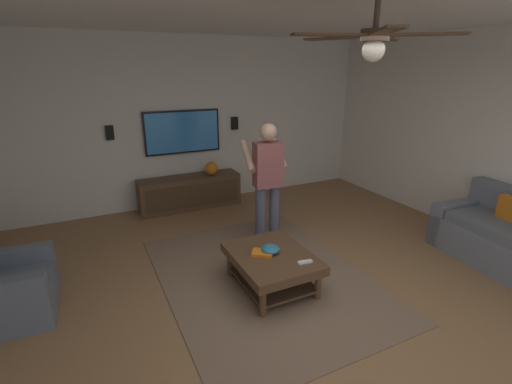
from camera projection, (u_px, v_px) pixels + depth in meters
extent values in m
plane|color=olive|center=(305.00, 308.00, 3.66)|extent=(8.43, 8.43, 0.00)
cube|color=silver|center=(194.00, 122.00, 6.24)|extent=(0.10, 6.57, 2.81)
cube|color=#7A604C|center=(263.00, 277.00, 4.19)|extent=(2.96, 2.19, 0.01)
cube|color=slate|center=(457.00, 221.00, 5.01)|extent=(0.26, 0.85, 0.58)
cube|color=slate|center=(8.00, 298.00, 3.48)|extent=(0.83, 0.83, 0.40)
cube|color=slate|center=(13.00, 274.00, 3.73)|extent=(0.19, 0.81, 0.56)
cube|color=#513823|center=(272.00, 258.00, 3.91)|extent=(1.00, 0.80, 0.10)
cylinder|color=#513823|center=(278.00, 252.00, 4.47)|extent=(0.07, 0.07, 0.30)
cylinder|color=#513823|center=(230.00, 263.00, 4.20)|extent=(0.07, 0.07, 0.30)
cylinder|color=#513823|center=(318.00, 287.00, 3.75)|extent=(0.07, 0.07, 0.30)
cylinder|color=#513823|center=(263.00, 303.00, 3.49)|extent=(0.07, 0.07, 0.30)
cube|color=#452F1E|center=(271.00, 278.00, 3.99)|extent=(0.88, 0.68, 0.03)
cube|color=#513823|center=(190.00, 192.00, 6.22)|extent=(0.44, 1.70, 0.55)
cube|color=#412C1C|center=(194.00, 196.00, 6.03)|extent=(0.01, 1.56, 0.39)
cube|color=black|center=(183.00, 132.00, 6.10)|extent=(0.05, 1.28, 0.72)
cube|color=#337ED0|center=(183.00, 132.00, 6.08)|extent=(0.01, 1.22, 0.66)
cylinder|color=#4C5166|center=(274.00, 214.00, 4.93)|extent=(0.14, 0.14, 0.82)
cylinder|color=#4C5166|center=(260.00, 216.00, 4.87)|extent=(0.14, 0.14, 0.82)
cube|color=#8C4C4C|center=(268.00, 165.00, 4.68)|extent=(0.26, 0.39, 0.58)
sphere|color=tan|center=(268.00, 132.00, 4.54)|extent=(0.22, 0.22, 0.22)
cylinder|color=tan|center=(279.00, 154.00, 4.87)|extent=(0.49, 0.15, 0.37)
cylinder|color=tan|center=(247.00, 156.00, 4.74)|extent=(0.49, 0.15, 0.37)
cube|color=white|center=(258.00, 159.00, 5.02)|extent=(0.05, 0.05, 0.16)
ellipsoid|color=teal|center=(270.00, 249.00, 3.90)|extent=(0.20, 0.20, 0.09)
cube|color=white|center=(305.00, 262.00, 3.71)|extent=(0.07, 0.16, 0.02)
cube|color=orange|center=(262.00, 253.00, 3.88)|extent=(0.26, 0.27, 0.04)
sphere|color=orange|center=(211.00, 168.00, 6.22)|extent=(0.22, 0.22, 0.22)
cube|color=black|center=(235.00, 123.00, 6.48)|extent=(0.06, 0.12, 0.22)
cube|color=black|center=(110.00, 133.00, 5.62)|extent=(0.06, 0.12, 0.22)
cylinder|color=#4C3828|center=(377.00, 13.00, 2.52)|extent=(0.04, 0.04, 0.28)
cylinder|color=#4C3828|center=(375.00, 35.00, 2.56)|extent=(0.20, 0.20, 0.08)
sphere|color=silver|center=(373.00, 50.00, 2.59)|extent=(0.16, 0.16, 0.16)
cube|color=brown|center=(337.00, 38.00, 2.78)|extent=(0.57, 0.28, 0.02)
cube|color=brown|center=(332.00, 35.00, 2.51)|extent=(0.28, 0.57, 0.02)
cube|color=brown|center=(386.00, 31.00, 2.26)|extent=(0.54, 0.39, 0.02)
cube|color=brown|center=(424.00, 34.00, 2.48)|extent=(0.46, 0.50, 0.02)
cube|color=brown|center=(384.00, 38.00, 2.82)|extent=(0.41, 0.53, 0.02)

